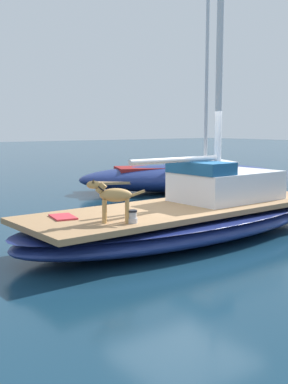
# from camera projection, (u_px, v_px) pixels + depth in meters

# --- Properties ---
(ground_plane) EXTENTS (120.00, 120.00, 0.00)m
(ground_plane) POSITION_uv_depth(u_px,v_px,m) (184.00, 238.00, 9.37)
(ground_plane) COLOR #143347
(sailboat_main) EXTENTS (2.69, 7.30, 0.66)m
(sailboat_main) POSITION_uv_depth(u_px,v_px,m) (185.00, 222.00, 9.32)
(sailboat_main) COLOR navy
(sailboat_main) RESTS_ON ground
(mast_main) EXTENTS (0.14, 2.27, 7.27)m
(mast_main) POSITION_uv_depth(u_px,v_px,m) (215.00, 37.00, 9.29)
(mast_main) COLOR silver
(mast_main) RESTS_ON sailboat_main
(cabin_house) EXTENTS (1.46, 2.25, 0.84)m
(cabin_house) POSITION_uv_depth(u_px,v_px,m) (224.00, 184.00, 9.92)
(cabin_house) COLOR silver
(cabin_house) RESTS_ON sailboat_main
(dog_tan) EXTENTS (0.61, 0.81, 0.70)m
(dog_tan) POSITION_uv_depth(u_px,v_px,m) (113.00, 197.00, 7.58)
(dog_tan) COLOR tan
(dog_tan) RESTS_ON sailboat_main
(deck_winch) EXTENTS (0.16, 0.16, 0.21)m
(deck_winch) POSITION_uv_depth(u_px,v_px,m) (132.00, 217.00, 7.59)
(deck_winch) COLOR #B7B7BC
(deck_winch) RESTS_ON sailboat_main
(deck_towel) EXTENTS (0.62, 0.46, 0.03)m
(deck_towel) POSITION_uv_depth(u_px,v_px,m) (63.00, 217.00, 8.03)
(deck_towel) COLOR #C6333D
(deck_towel) RESTS_ON sailboat_main
(moored_boat_port_side) EXTENTS (5.15, 7.71, 6.88)m
(moored_boat_port_side) POSITION_uv_depth(u_px,v_px,m) (185.00, 176.00, 16.25)
(moored_boat_port_side) COLOR navy
(moored_boat_port_side) RESTS_ON ground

